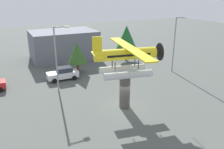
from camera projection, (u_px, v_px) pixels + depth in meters
ground_plane at (124, 107)px, 24.63m from camera, size 140.00×140.00×0.00m
display_pedestal at (125, 91)px, 24.04m from camera, size 1.10×1.10×3.57m
floatplane_monument at (127, 59)px, 22.92m from camera, size 7.12×10.43×4.00m
car_mid_white at (63, 73)px, 32.13m from camera, size 4.20×2.02×1.76m
streetlight_primary at (57, 55)px, 27.21m from camera, size 1.84×0.28×7.82m
streetlight_secondary at (175, 41)px, 34.29m from camera, size 1.84×0.28×8.11m
storefront_building at (64, 45)px, 42.28m from camera, size 11.26×7.85×4.96m
tree_east at (77, 53)px, 34.07m from camera, size 2.73×2.73×4.63m
tree_center_back at (127, 38)px, 40.17m from camera, size 3.74×3.74×6.13m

